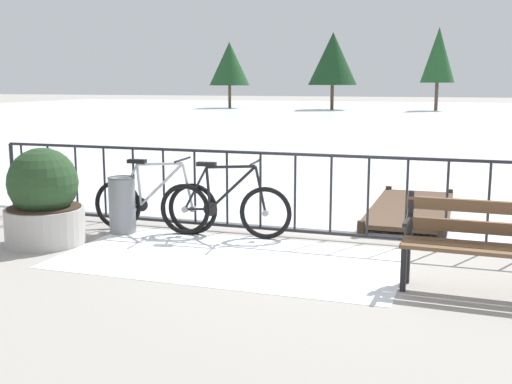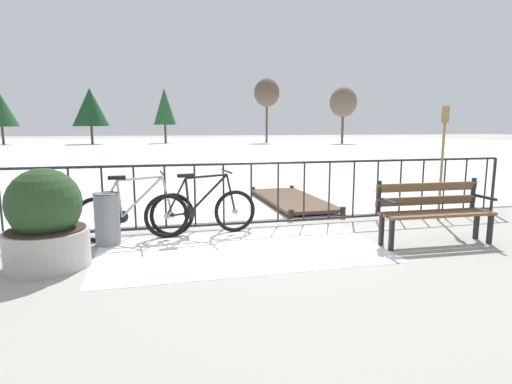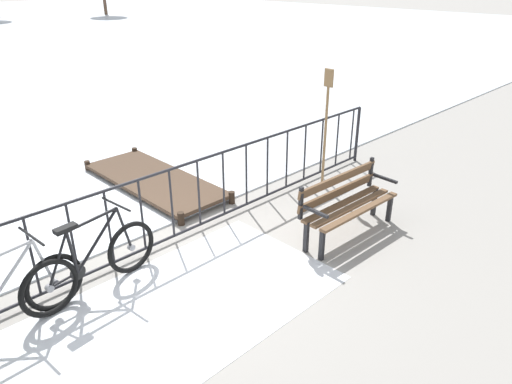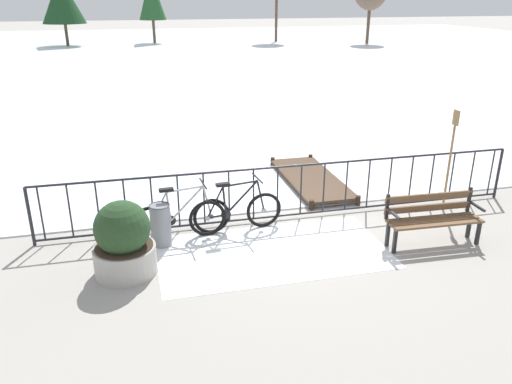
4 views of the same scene
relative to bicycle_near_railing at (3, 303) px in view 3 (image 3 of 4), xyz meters
The scene contains 8 objects.
ground_plane 2.09m from the bicycle_near_railing, ahead, with size 160.00×160.00×0.00m, color #9E9991.
snow_patch 1.69m from the bicycle_near_railing, 32.85° to the right, with size 3.75×2.00×0.01m, color white.
railing_fence 2.07m from the bicycle_near_railing, ahead, with size 9.06×0.06×1.07m.
bicycle_near_railing is the anchor object (origin of this frame).
bicycle_second 0.97m from the bicycle_near_railing, ahead, with size 1.71×0.52×0.97m.
park_bench 4.25m from the bicycle_near_railing, 16.26° to the right, with size 1.62×0.54×0.89m.
oar_upright 5.19m from the bicycle_near_railing, ahead, with size 0.04×0.16×1.98m.
wooden_dock 3.70m from the bicycle_near_railing, 33.19° to the left, with size 1.10×2.94×0.20m.
Camera 3 is at (-2.91, -4.74, 3.36)m, focal length 33.25 mm.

